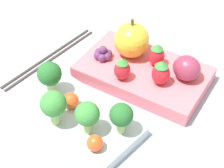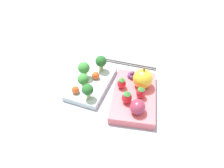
# 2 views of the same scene
# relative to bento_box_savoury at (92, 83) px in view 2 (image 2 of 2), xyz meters

# --- Properties ---
(ground_plane) EXTENTS (4.00, 4.00, 0.00)m
(ground_plane) POSITION_rel_bento_box_savoury_xyz_m (-0.01, -0.07, -0.01)
(ground_plane) COLOR #939EB2
(bento_box_savoury) EXTENTS (0.19, 0.11, 0.02)m
(bento_box_savoury) POSITION_rel_bento_box_savoury_xyz_m (0.00, 0.00, 0.00)
(bento_box_savoury) COLOR silver
(bento_box_savoury) RESTS_ON ground_plane
(bento_box_fruit) EXTENTS (0.22, 0.16, 0.02)m
(bento_box_fruit) POSITION_rel_bento_box_savoury_xyz_m (-0.02, -0.14, 0.00)
(bento_box_fruit) COLOR #DB6670
(bento_box_fruit) RESTS_ON ground_plane
(broccoli_floret_0) EXTENTS (0.03, 0.03, 0.05)m
(broccoli_floret_0) POSITION_rel_bento_box_savoury_xyz_m (-0.03, 0.01, 0.04)
(broccoli_floret_0) COLOR #93B770
(broccoli_floret_0) RESTS_ON bento_box_savoury
(broccoli_floret_1) EXTENTS (0.04, 0.04, 0.06)m
(broccoli_floret_1) POSITION_rel_bento_box_savoury_xyz_m (0.06, -0.01, 0.04)
(broccoli_floret_1) COLOR #93B770
(broccoli_floret_1) RESTS_ON bento_box_savoury
(broccoli_floret_2) EXTENTS (0.04, 0.04, 0.06)m
(broccoli_floret_2) POSITION_rel_bento_box_savoury_xyz_m (0.01, 0.03, 0.04)
(broccoli_floret_2) COLOR #93B770
(broccoli_floret_2) RESTS_ON bento_box_savoury
(broccoli_floret_3) EXTENTS (0.03, 0.03, 0.05)m
(broccoli_floret_3) POSITION_rel_bento_box_savoury_xyz_m (-0.07, -0.02, 0.04)
(broccoli_floret_3) COLOR #93B770
(broccoli_floret_3) RESTS_ON bento_box_savoury
(cherry_tomato_0) EXTENTS (0.02, 0.02, 0.02)m
(cherry_tomato_0) POSITION_rel_bento_box_savoury_xyz_m (0.02, -0.01, 0.02)
(cherry_tomato_0) COLOR #DB4C1E
(cherry_tomato_0) RESTS_ON bento_box_savoury
(cherry_tomato_1) EXTENTS (0.02, 0.02, 0.02)m
(cherry_tomato_1) POSITION_rel_bento_box_savoury_xyz_m (-0.06, 0.03, 0.02)
(cherry_tomato_1) COLOR #DB4C1E
(cherry_tomato_1) RESTS_ON bento_box_savoury
(apple) EXTENTS (0.06, 0.06, 0.07)m
(apple) POSITION_rel_bento_box_savoury_xyz_m (0.02, -0.16, 0.04)
(apple) COLOR gold
(apple) RESTS_ON bento_box_fruit
(strawberry_0) EXTENTS (0.03, 0.03, 0.04)m
(strawberry_0) POSITION_rel_bento_box_savoury_xyz_m (-0.02, -0.16, 0.03)
(strawberry_0) COLOR red
(strawberry_0) RESTS_ON bento_box_fruit
(strawberry_1) EXTENTS (0.03, 0.03, 0.04)m
(strawberry_1) POSITION_rel_bento_box_savoury_xyz_m (-0.06, -0.13, 0.04)
(strawberry_1) COLOR red
(strawberry_1) RESTS_ON bento_box_fruit
(strawberry_2) EXTENTS (0.03, 0.03, 0.04)m
(strawberry_2) POSITION_rel_bento_box_savoury_xyz_m (-0.00, -0.10, 0.03)
(strawberry_2) COLOR red
(strawberry_2) RESTS_ON bento_box_fruit
(plum) EXTENTS (0.04, 0.04, 0.04)m
(plum) POSITION_rel_bento_box_savoury_xyz_m (-0.08, -0.17, 0.04)
(plum) COLOR #892D47
(plum) RESTS_ON bento_box_fruit
(grape_cluster) EXTENTS (0.03, 0.03, 0.02)m
(grape_cluster) POSITION_rel_bento_box_savoury_xyz_m (0.05, -0.12, 0.02)
(grape_cluster) COLOR #562D5B
(grape_cluster) RESTS_ON bento_box_fruit
(chopsticks_pair) EXTENTS (0.02, 0.21, 0.01)m
(chopsticks_pair) POSITION_rel_bento_box_savoury_xyz_m (0.14, -0.08, -0.01)
(chopsticks_pair) COLOR #332D28
(chopsticks_pair) RESTS_ON ground_plane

